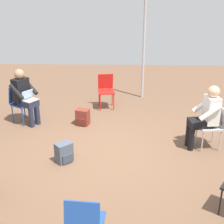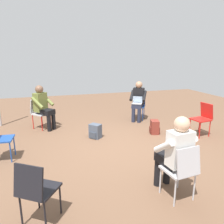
{
  "view_description": "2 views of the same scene",
  "coord_description": "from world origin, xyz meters",
  "px_view_note": "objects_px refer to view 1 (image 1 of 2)",
  "views": [
    {
      "loc": [
        5.07,
        0.33,
        2.92
      ],
      "look_at": [
        -0.32,
        0.17,
        0.71
      ],
      "focal_mm": 50.0,
      "sensor_mm": 36.0,
      "label": 1
    },
    {
      "loc": [
        1.41,
        4.44,
        2.05
      ],
      "look_at": [
        0.05,
        -0.0,
        0.83
      ],
      "focal_mm": 35.0,
      "sensor_mm": 36.0,
      "label": 2
    }
  ],
  "objects_px": {
    "chair_east": "(84,223)",
    "chair_west": "(106,88)",
    "chair_southwest": "(20,101)",
    "person_in_white": "(206,114)",
    "person_with_laptop": "(24,94)",
    "backpack_by_empty_chair": "(83,118)",
    "chair_north": "(213,123)",
    "backpack_near_laptop_user": "(64,154)"
  },
  "relations": [
    {
      "from": "chair_east",
      "to": "chair_west",
      "type": "relative_size",
      "value": 1.0
    },
    {
      "from": "chair_southwest",
      "to": "person_in_white",
      "type": "bearing_deg",
      "value": 106.59
    },
    {
      "from": "chair_southwest",
      "to": "person_with_laptop",
      "type": "xyz_separation_m",
      "value": [
        0.09,
        0.14,
        0.2
      ]
    },
    {
      "from": "person_with_laptop",
      "to": "person_in_white",
      "type": "height_order",
      "value": "same"
    },
    {
      "from": "person_in_white",
      "to": "backpack_by_empty_chair",
      "type": "relative_size",
      "value": 3.44
    },
    {
      "from": "chair_west",
      "to": "person_in_white",
      "type": "xyz_separation_m",
      "value": [
        2.09,
        1.97,
        0.2
      ]
    },
    {
      "from": "chair_west",
      "to": "chair_north",
      "type": "relative_size",
      "value": 1.0
    },
    {
      "from": "chair_west",
      "to": "person_in_white",
      "type": "relative_size",
      "value": 0.69
    },
    {
      "from": "chair_southwest",
      "to": "chair_north",
      "type": "bearing_deg",
      "value": 107.47
    },
    {
      "from": "chair_west",
      "to": "person_in_white",
      "type": "distance_m",
      "value": 2.88
    },
    {
      "from": "chair_east",
      "to": "person_with_laptop",
      "type": "distance_m",
      "value": 4.13
    },
    {
      "from": "chair_east",
      "to": "chair_north",
      "type": "xyz_separation_m",
      "value": [
        -2.72,
        2.14,
        0.0
      ]
    },
    {
      "from": "person_with_laptop",
      "to": "backpack_near_laptop_user",
      "type": "bearing_deg",
      "value": 67.49
    },
    {
      "from": "chair_north",
      "to": "chair_southwest",
      "type": "distance_m",
      "value": 4.18
    },
    {
      "from": "chair_north",
      "to": "person_in_white",
      "type": "height_order",
      "value": "person_in_white"
    },
    {
      "from": "person_in_white",
      "to": "backpack_near_laptop_user",
      "type": "xyz_separation_m",
      "value": [
        0.61,
        -2.58,
        -0.54
      ]
    },
    {
      "from": "chair_west",
      "to": "chair_southwest",
      "type": "xyz_separation_m",
      "value": [
        0.96,
        -1.89,
        0.0
      ]
    },
    {
      "from": "person_with_laptop",
      "to": "chair_east",
      "type": "bearing_deg",
      "value": 57.95
    },
    {
      "from": "chair_north",
      "to": "chair_east",
      "type": "bearing_deg",
      "value": 135.71
    },
    {
      "from": "person_in_white",
      "to": "chair_east",
      "type": "bearing_deg",
      "value": 137.75
    },
    {
      "from": "chair_east",
      "to": "backpack_near_laptop_user",
      "type": "relative_size",
      "value": 2.36
    },
    {
      "from": "person_with_laptop",
      "to": "backpack_by_empty_chair",
      "type": "xyz_separation_m",
      "value": [
        0.06,
        1.28,
        -0.53
      ]
    },
    {
      "from": "chair_west",
      "to": "chair_north",
      "type": "height_order",
      "value": "same"
    },
    {
      "from": "backpack_by_empty_chair",
      "to": "chair_east",
      "type": "bearing_deg",
      "value": 7.2
    },
    {
      "from": "chair_east",
      "to": "chair_southwest",
      "type": "relative_size",
      "value": 1.0
    },
    {
      "from": "person_in_white",
      "to": "backpack_near_laptop_user",
      "type": "bearing_deg",
      "value": 97.18
    },
    {
      "from": "chair_west",
      "to": "chair_southwest",
      "type": "bearing_deg",
      "value": 18.82
    },
    {
      "from": "chair_east",
      "to": "chair_west",
      "type": "xyz_separation_m",
      "value": [
        -4.8,
        0.0,
        0.0
      ]
    },
    {
      "from": "chair_west",
      "to": "backpack_by_empty_chair",
      "type": "distance_m",
      "value": 1.26
    },
    {
      "from": "chair_east",
      "to": "person_in_white",
      "type": "bearing_deg",
      "value": 58.99
    },
    {
      "from": "chair_southwest",
      "to": "person_with_laptop",
      "type": "relative_size",
      "value": 0.69
    },
    {
      "from": "chair_north",
      "to": "backpack_near_laptop_user",
      "type": "distance_m",
      "value": 2.84
    },
    {
      "from": "chair_north",
      "to": "chair_southwest",
      "type": "bearing_deg",
      "value": 68.37
    },
    {
      "from": "chair_north",
      "to": "backpack_by_empty_chair",
      "type": "height_order",
      "value": "chair_north"
    },
    {
      "from": "chair_north",
      "to": "person_with_laptop",
      "type": "xyz_separation_m",
      "value": [
        -1.02,
        -3.88,
        0.2
      ]
    },
    {
      "from": "chair_east",
      "to": "person_in_white",
      "type": "xyz_separation_m",
      "value": [
        -2.7,
        1.97,
        0.2
      ]
    },
    {
      "from": "backpack_by_empty_chair",
      "to": "backpack_near_laptop_user",
      "type": "bearing_deg",
      "value": -5.17
    },
    {
      "from": "person_in_white",
      "to": "backpack_near_laptop_user",
      "type": "height_order",
      "value": "person_in_white"
    },
    {
      "from": "backpack_near_laptop_user",
      "to": "chair_west",
      "type": "bearing_deg",
      "value": 167.23
    },
    {
      "from": "person_with_laptop",
      "to": "chair_southwest",
      "type": "bearing_deg",
      "value": -90.0
    },
    {
      "from": "chair_east",
      "to": "chair_southwest",
      "type": "xyz_separation_m",
      "value": [
        -3.83,
        -1.89,
        0.0
      ]
    },
    {
      "from": "chair_east",
      "to": "person_with_laptop",
      "type": "relative_size",
      "value": 0.69
    }
  ]
}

